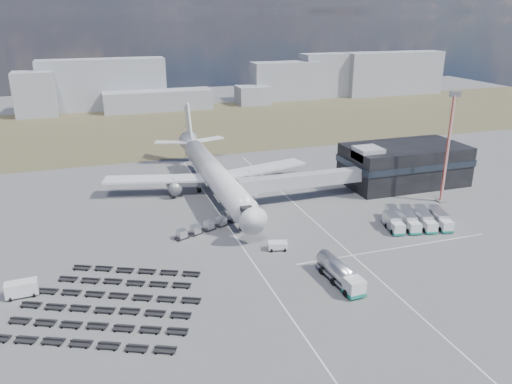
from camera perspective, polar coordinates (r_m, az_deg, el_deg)
name	(u,v)px	position (r m, az deg, el deg)	size (l,w,h in m)	color
ground	(255,249)	(93.54, -0.10, -6.54)	(420.00, 420.00, 0.00)	#565659
grass_strip	(165,127)	(195.79, -10.37, 7.32)	(420.00, 90.00, 0.01)	brown
lane_markings	(297,236)	(99.22, 4.73, -4.99)	(47.12, 110.00, 0.01)	silver
terminal	(404,164)	(132.36, 16.52, 3.11)	(30.40, 16.40, 11.00)	black
jet_bridge	(293,181)	(114.49, 4.24, 1.21)	(30.30, 3.80, 7.05)	#939399
airliner	(213,172)	(120.54, -4.96, 2.28)	(51.59, 64.53, 17.62)	silver
skyline	(195,83)	(240.37, -7.00, 12.23)	(307.69, 23.88, 23.19)	gray
fuel_tanker	(340,273)	(82.92, 9.58, -9.13)	(3.54, 11.38, 3.63)	silver
pushback_tug	(278,246)	(93.08, 2.49, -6.16)	(3.56, 2.00, 1.57)	silver
utility_van	(22,289)	(86.61, -25.21, -10.01)	(4.75, 2.15, 2.50)	silver
catering_truck	(235,185)	(122.93, -2.46, 0.83)	(4.61, 6.88, 2.93)	silver
service_trucks_near	(417,222)	(106.61, 17.97, -3.25)	(13.59, 9.23, 2.77)	silver
service_trucks_far	(415,215)	(110.15, 17.70, -2.54)	(12.91, 9.93, 2.54)	silver
uld_row	(209,225)	(101.39, -5.40, -3.82)	(15.02, 7.43, 1.71)	black
baggage_dollies	(109,303)	(80.05, -16.45, -12.10)	(31.70, 30.06, 0.69)	black
floodlight_mast	(448,148)	(120.37, 21.06, 4.69)	(2.40, 1.97, 25.51)	red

